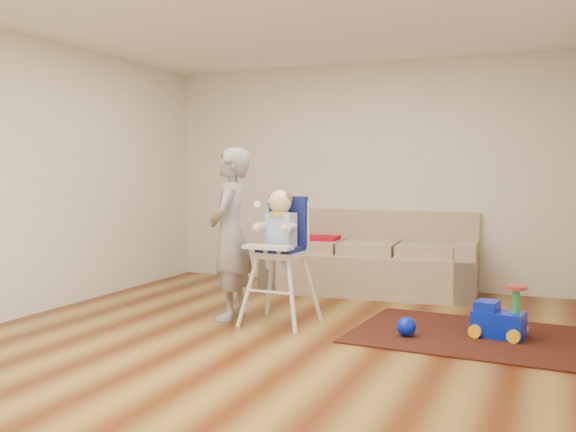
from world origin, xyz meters
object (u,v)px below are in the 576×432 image
at_px(sofa, 370,252).
at_px(high_chair, 280,259).
at_px(ride_on_toy, 499,310).
at_px(side_table, 287,265).
at_px(toy_ball, 406,327).
at_px(adult, 230,234).

bearing_deg(sofa, high_chair, -104.14).
distance_m(ride_on_toy, high_chair, 1.94).
distance_m(sofa, side_table, 1.09).
xyz_separation_m(side_table, toy_ball, (1.91, -1.95, -0.15)).
xyz_separation_m(sofa, toy_ball, (0.85, -1.87, -0.37)).
relative_size(sofa, ride_on_toy, 5.47).
relative_size(side_table, high_chair, 0.39).
bearing_deg(ride_on_toy, toy_ball, -148.94).
relative_size(side_table, adult, 0.30).
bearing_deg(adult, ride_on_toy, 83.54).
bearing_deg(adult, sofa, 143.10).
distance_m(toy_ball, adult, 1.84).
height_order(toy_ball, adult, adult).
xyz_separation_m(toy_ball, high_chair, (-1.18, 0.06, 0.50)).
distance_m(high_chair, adult, 0.56).
bearing_deg(ride_on_toy, high_chair, -163.72).
distance_m(ride_on_toy, toy_ball, 0.78).
xyz_separation_m(high_chair, adult, (-0.52, 0.01, 0.21)).
height_order(sofa, adult, adult).
relative_size(ride_on_toy, adult, 0.28).
height_order(ride_on_toy, high_chair, high_chair).
bearing_deg(side_table, high_chair, -68.74).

